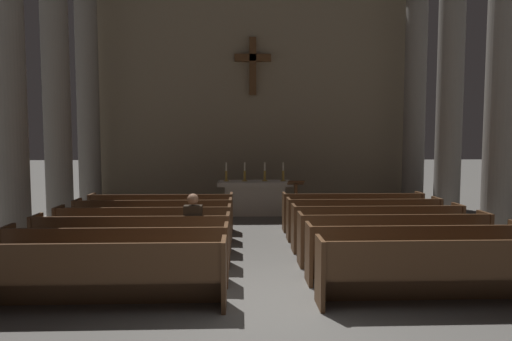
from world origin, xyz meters
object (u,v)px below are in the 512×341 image
(pew_right_row_1, at_px, (443,271))
(candlestick_outer_left, at_px, (226,175))
(altar, at_px, (255,197))
(column_right_third, at_px, (450,91))
(lectern, at_px, (296,202))
(pew_right_row_3, at_px, (393,239))
(pew_right_row_4, at_px, (377,228))
(column_right_fourth, at_px, (415,99))
(column_left_second, at_px, (8,76))
(column_right_second, at_px, (503,79))
(candlestick_inner_left, at_px, (245,175))
(pew_left_row_2, at_px, (117,255))
(pew_left_row_6, at_px, (162,213))
(pew_left_row_4, at_px, (145,229))
(column_left_fourth, at_px, (88,98))
(pew_left_row_5, at_px, (154,220))
(pew_right_row_6, at_px, (352,212))
(candlestick_inner_right, at_px, (265,175))
(lone_worshipper, at_px, (194,228))
(pew_left_row_1, at_px, (97,275))
(pew_right_row_2, at_px, (415,253))
(pew_left_row_3, at_px, (133,241))
(column_left_third, at_px, (56,89))
(candlestick_outer_right, at_px, (283,175))
(pew_right_row_5, at_px, (363,219))

(pew_right_row_1, height_order, candlestick_outer_left, candlestick_outer_left)
(altar, bearing_deg, column_right_third, -13.03)
(lectern, bearing_deg, pew_right_row_3, -72.88)
(pew_right_row_4, distance_m, column_right_fourth, 6.93)
(column_left_second, distance_m, column_right_second, 10.49)
(candlestick_inner_left, bearing_deg, pew_left_row_2, -108.04)
(pew_left_row_6, bearing_deg, pew_right_row_4, -22.55)
(column_right_second, relative_size, altar, 3.32)
(pew_left_row_4, distance_m, column_right_second, 8.22)
(column_right_third, bearing_deg, pew_left_row_2, -146.42)
(pew_right_row_3, relative_size, lectern, 2.98)
(column_left_fourth, bearing_deg, pew_left_row_5, -57.17)
(pew_right_row_6, xyz_separation_m, column_right_third, (2.91, 1.16, 3.09))
(candlestick_inner_right, bearing_deg, column_right_second, -36.05)
(pew_left_row_6, xyz_separation_m, lone_worshipper, (1.07, -2.87, 0.22))
(pew_left_row_1, distance_m, pew_left_row_2, 0.97)
(pew_right_row_2, distance_m, candlestick_inner_left, 6.82)
(column_right_second, xyz_separation_m, lectern, (-4.17, 2.40, -3.02))
(pew_left_row_5, distance_m, column_right_third, 8.46)
(pew_left_row_2, relative_size, pew_left_row_3, 1.00)
(pew_left_row_2, height_order, candlestick_inner_left, candlestick_inner_left)
(column_left_third, bearing_deg, candlestick_outer_right, 11.26)
(candlestick_outer_left, bearing_deg, candlestick_outer_right, 0.00)
(altar, xyz_separation_m, lectern, (1.08, -1.20, 0.01))
(column_left_second, height_order, column_left_third, same)
(pew_right_row_1, distance_m, altar, 7.59)
(candlestick_inner_right, bearing_deg, column_left_fourth, 168.07)
(pew_right_row_1, distance_m, pew_right_row_3, 1.94)
(pew_left_row_3, xyz_separation_m, pew_right_row_6, (4.67, 2.91, 0.00))
(pew_left_row_1, relative_size, pew_left_row_5, 1.00)
(pew_left_row_4, xyz_separation_m, candlestick_inner_left, (2.04, 4.31, 0.70))
(column_right_fourth, xyz_separation_m, candlestick_inner_left, (-5.55, -1.17, -2.39))
(column_right_second, height_order, column_right_third, same)
(pew_right_row_6, distance_m, column_left_fourth, 8.92)
(candlestick_inner_left, bearing_deg, pew_left_row_3, -111.09)
(pew_right_row_2, xyz_separation_m, candlestick_outer_left, (-3.19, 6.25, 0.70))
(column_right_second, bearing_deg, candlestick_inner_left, 147.01)
(column_right_fourth, bearing_deg, pew_left_row_6, -154.96)
(column_right_third, xyz_separation_m, column_right_fourth, (0.00, 2.39, 0.00))
(pew_right_row_4, distance_m, column_right_third, 5.26)
(column_left_fourth, bearing_deg, pew_left_row_2, -68.58)
(pew_right_row_1, xyz_separation_m, column_right_third, (2.91, 6.00, 3.09))
(candlestick_inner_right, distance_m, lone_worshipper, 5.49)
(pew_left_row_1, distance_m, candlestick_outer_right, 7.92)
(column_right_second, height_order, column_left_fourth, same)
(pew_left_row_6, xyz_separation_m, candlestick_outer_right, (3.19, 2.37, 0.70))
(pew_right_row_2, relative_size, lectern, 2.98)
(candlestick_outer_left, distance_m, candlestick_outer_right, 1.70)
(pew_left_row_1, distance_m, lectern, 6.92)
(candlestick_inner_left, bearing_deg, pew_right_row_5, -51.72)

